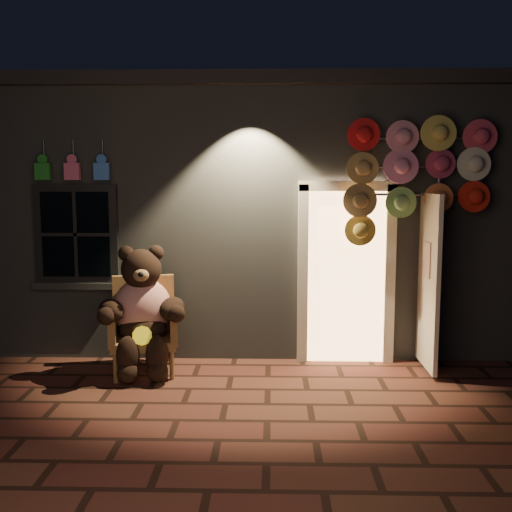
{
  "coord_description": "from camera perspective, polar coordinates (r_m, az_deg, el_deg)",
  "views": [
    {
      "loc": [
        0.45,
        -5.68,
        2.21
      ],
      "look_at": [
        0.28,
        1.0,
        1.35
      ],
      "focal_mm": 42.0,
      "sensor_mm": 36.0,
      "label": 1
    }
  ],
  "objects": [
    {
      "name": "shop_building",
      "position": [
        9.69,
        -1.18,
        4.54
      ],
      "size": [
        7.3,
        5.95,
        3.51
      ],
      "color": "slate",
      "rests_on": "ground"
    },
    {
      "name": "teddy_bear",
      "position": [
        6.87,
        -10.78,
        -5.16
      ],
      "size": [
        1.04,
        0.89,
        1.46
      ],
      "rotation": [
        0.0,
        0.0,
        0.19
      ],
      "color": "#B41D13",
      "rests_on": "ground"
    },
    {
      "name": "hat_rack",
      "position": [
        7.15,
        14.95,
        7.61
      ],
      "size": [
        1.65,
        0.22,
        2.91
      ],
      "color": "#59595E",
      "rests_on": "ground"
    },
    {
      "name": "wicker_armchair",
      "position": [
        7.05,
        -10.64,
        -6.47
      ],
      "size": [
        0.85,
        0.8,
        1.09
      ],
      "rotation": [
        0.0,
        0.0,
        0.19
      ],
      "color": "brown",
      "rests_on": "ground"
    },
    {
      "name": "ground",
      "position": [
        6.11,
        -2.93,
        -13.88
      ],
      "size": [
        60.0,
        60.0,
        0.0
      ],
      "primitive_type": "plane",
      "color": "#4F2A1E",
      "rests_on": "ground"
    }
  ]
}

